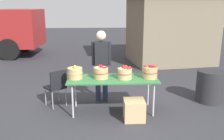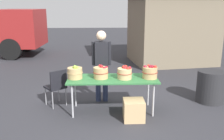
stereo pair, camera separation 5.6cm
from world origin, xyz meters
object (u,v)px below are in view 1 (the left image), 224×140
(apple_basket_red_1, at_px, (125,73))
(folding_chair, at_px, (57,85))
(apple_basket_red_0, at_px, (101,73))
(apple_basket_green_0, at_px, (75,73))
(trash_barrel, at_px, (210,86))
(vendor_adult, at_px, (101,61))
(produce_crate, at_px, (134,110))
(market_table, at_px, (113,80))
(apple_basket_red_2, at_px, (150,72))

(apple_basket_red_1, height_order, folding_chair, apple_basket_red_1)
(apple_basket_red_0, bearing_deg, folding_chair, 162.36)
(apple_basket_green_0, distance_m, trash_barrel, 3.21)
(apple_basket_green_0, xyz_separation_m, vendor_adult, (0.56, 0.59, 0.12))
(apple_basket_red_1, bearing_deg, produce_crate, -68.49)
(produce_crate, bearing_deg, market_table, 133.29)
(apple_basket_red_0, relative_size, apple_basket_red_2, 0.99)
(apple_basket_red_0, height_order, produce_crate, apple_basket_red_0)
(apple_basket_red_0, distance_m, vendor_adult, 0.61)
(trash_barrel, bearing_deg, vendor_adult, 176.83)
(apple_basket_red_1, distance_m, produce_crate, 0.79)
(apple_basket_red_0, distance_m, apple_basket_red_2, 1.03)
(folding_chair, bearing_deg, trash_barrel, 143.81)
(apple_basket_red_0, xyz_separation_m, apple_basket_red_2, (1.03, -0.04, 0.01))
(produce_crate, bearing_deg, folding_chair, 155.15)
(apple_basket_red_0, xyz_separation_m, vendor_adult, (0.01, 0.60, 0.12))
(apple_basket_red_2, bearing_deg, trash_barrel, 17.58)
(vendor_adult, relative_size, folding_chair, 1.96)
(apple_basket_red_2, distance_m, vendor_adult, 1.21)
(market_table, bearing_deg, folding_chair, 165.11)
(market_table, height_order, produce_crate, market_table)
(apple_basket_green_0, bearing_deg, trash_barrel, 8.13)
(apple_basket_red_1, relative_size, produce_crate, 0.77)
(apple_basket_red_2, xyz_separation_m, trash_barrel, (1.56, 0.49, -0.51))
(apple_basket_red_0, relative_size, produce_crate, 0.79)
(market_table, distance_m, apple_basket_green_0, 0.81)
(apple_basket_red_0, xyz_separation_m, produce_crate, (0.66, -0.45, -0.67))
(apple_basket_red_1, distance_m, vendor_adult, 0.82)
(folding_chair, height_order, trash_barrel, folding_chair)
(vendor_adult, bearing_deg, apple_basket_green_0, 44.45)
(apple_basket_red_1, distance_m, folding_chair, 1.59)
(apple_basket_green_0, relative_size, trash_barrel, 0.44)
(apple_basket_green_0, xyz_separation_m, folding_chair, (-0.46, 0.31, -0.37))
(apple_basket_green_0, bearing_deg, market_table, -1.31)
(folding_chair, bearing_deg, apple_basket_green_0, 107.29)
(folding_chair, distance_m, produce_crate, 1.86)
(apple_basket_red_0, bearing_deg, produce_crate, -34.40)
(apple_basket_red_1, distance_m, apple_basket_red_2, 0.53)
(apple_basket_red_0, relative_size, trash_barrel, 0.43)
(apple_basket_green_0, xyz_separation_m, produce_crate, (1.20, -0.45, -0.67))
(apple_basket_red_0, bearing_deg, apple_basket_red_2, -2.22)
(apple_basket_red_1, xyz_separation_m, trash_barrel, (2.09, 0.51, -0.50))
(apple_basket_red_2, xyz_separation_m, produce_crate, (-0.38, -0.41, -0.68))
(folding_chair, bearing_deg, produce_crate, 116.83)
(market_table, bearing_deg, trash_barrel, 11.25)
(apple_basket_red_1, bearing_deg, folding_chair, 166.08)
(apple_basket_green_0, xyz_separation_m, apple_basket_red_2, (1.58, -0.05, 0.01))
(market_table, relative_size, folding_chair, 2.21)
(apple_basket_green_0, bearing_deg, folding_chair, 145.61)
(apple_basket_red_0, relative_size, vendor_adult, 0.19)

